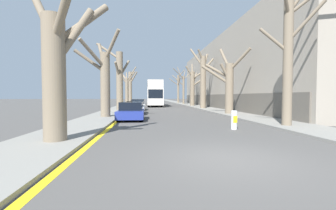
{
  "coord_description": "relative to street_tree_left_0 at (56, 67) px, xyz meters",
  "views": [
    {
      "loc": [
        -2.33,
        -6.04,
        1.78
      ],
      "look_at": [
        0.96,
        29.12,
        0.4
      ],
      "focal_mm": 24.0,
      "sensor_mm": 36.0,
      "label": 1
    }
  ],
  "objects": [
    {
      "name": "parked_car_1",
      "position": [
        2.18,
        14.3,
        -2.24
      ],
      "size": [
        1.84,
        4.56,
        1.29
      ],
      "color": "#9EA3AD",
      "rests_on": "ground"
    },
    {
      "name": "sidewalk_left",
      "position": [
        -0.41,
        47.25,
        -2.8
      ],
      "size": [
        3.0,
        120.0,
        0.12
      ],
      "primitive_type": "cube",
      "color": "gray",
      "rests_on": "ground"
    },
    {
      "name": "street_tree_right_1",
      "position": [
        11.23,
        12.44,
        0.13
      ],
      "size": [
        4.03,
        3.3,
        6.61
      ],
      "color": "#7A6B56",
      "rests_on": "ground"
    },
    {
      "name": "street_tree_right_0",
      "position": [
        11.45,
        3.27,
        1.49
      ],
      "size": [
        4.2,
        2.22,
        9.65
      ],
      "color": "#7A6B56",
      "rests_on": "ground"
    },
    {
      "name": "parked_car_2",
      "position": [
        2.18,
        20.64,
        -2.2
      ],
      "size": [
        1.82,
        4.09,
        1.39
      ],
      "color": "silver",
      "rests_on": "ground"
    },
    {
      "name": "double_decker_bus",
      "position": [
        4.72,
        31.75,
        -0.35
      ],
      "size": [
        2.59,
        10.78,
        4.43
      ],
      "color": "silver",
      "rests_on": "ground"
    },
    {
      "name": "street_tree_left_3",
      "position": [
        0.05,
        29.31,
        0.13
      ],
      "size": [
        2.91,
        2.24,
        6.78
      ],
      "color": "#7A6B56",
      "rests_on": "ground"
    },
    {
      "name": "street_tree_left_4",
      "position": [
        -0.11,
        38.46,
        0.89
      ],
      "size": [
        3.52,
        3.46,
        6.93
      ],
      "color": "#7A6B56",
      "rests_on": "ground"
    },
    {
      "name": "parked_car_0",
      "position": [
        2.18,
        8.28,
        -2.23
      ],
      "size": [
        1.9,
        3.94,
        1.34
      ],
      "color": "navy",
      "rests_on": "ground"
    },
    {
      "name": "street_tree_right_4",
      "position": [
        11.25,
        39.71,
        0.95
      ],
      "size": [
        4.83,
        2.38,
        8.24
      ],
      "color": "#7A6B56",
      "rests_on": "ground"
    },
    {
      "name": "kerb_line_stripe",
      "position": [
        1.27,
        47.25,
        -2.86
      ],
      "size": [
        0.24,
        120.0,
        0.01
      ],
      "primitive_type": "cube",
      "color": "yellow",
      "rests_on": "ground"
    },
    {
      "name": "building_facade_right",
      "position": [
        18.32,
        25.27,
        2.22
      ],
      "size": [
        10.08,
        43.39,
        10.19
      ],
      "color": "#9E9384",
      "rests_on": "ground"
    },
    {
      "name": "street_tree_right_5",
      "position": [
        11.44,
        49.17,
        1.22
      ],
      "size": [
        4.23,
        2.63,
        8.81
      ],
      "color": "#7A6B56",
      "rests_on": "ground"
    },
    {
      "name": "street_tree_left_1",
      "position": [
        -0.08,
        9.79,
        0.29
      ],
      "size": [
        3.74,
        3.12,
        6.86
      ],
      "color": "#7A6B56",
      "rests_on": "ground"
    },
    {
      "name": "street_tree_right_2",
      "position": [
        11.26,
        22.46,
        1.41
      ],
      "size": [
        3.54,
        2.36,
        8.77
      ],
      "color": "#7A6B56",
      "rests_on": "ground"
    },
    {
      "name": "street_tree_left_0",
      "position": [
        0.0,
        0.0,
        0.0
      ],
      "size": [
        3.41,
        2.61,
        6.53
      ],
      "color": "#7A6B56",
      "rests_on": "ground"
    },
    {
      "name": "street_tree_left_2",
      "position": [
        -0.03,
        19.29,
        1.06
      ],
      "size": [
        4.23,
        3.03,
        8.51
      ],
      "color": "#7A6B56",
      "rests_on": "ground"
    },
    {
      "name": "ground_plane",
      "position": [
        5.71,
        -2.75,
        -2.86
      ],
      "size": [
        300.0,
        300.0,
        0.0
      ],
      "primitive_type": "plane",
      "color": "#4C4947"
    },
    {
      "name": "sidewalk_right",
      "position": [
        11.83,
        47.25,
        -2.8
      ],
      "size": [
        3.0,
        120.0,
        0.12
      ],
      "primitive_type": "cube",
      "color": "gray",
      "rests_on": "ground"
    },
    {
      "name": "street_tree_right_3",
      "position": [
        11.63,
        31.23,
        0.79
      ],
      "size": [
        4.13,
        2.78,
        7.89
      ],
      "color": "#7A6B56",
      "rests_on": "ground"
    },
    {
      "name": "traffic_bollard",
      "position": [
        8.03,
        2.81,
        -2.35
      ],
      "size": [
        0.31,
        0.32,
        1.01
      ],
      "color": "white",
      "rests_on": "ground"
    }
  ]
}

